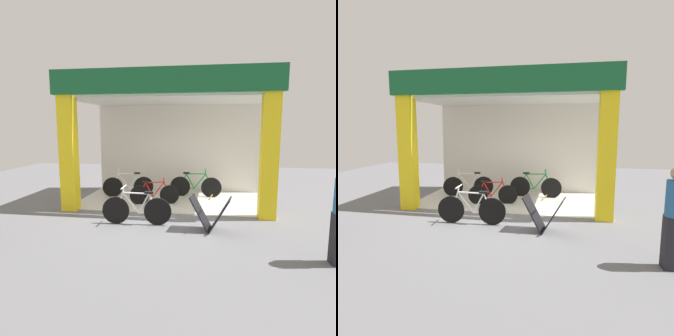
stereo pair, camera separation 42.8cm
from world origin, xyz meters
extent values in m
plane|color=slate|center=(0.00, 0.00, 0.00)|extent=(19.51, 19.51, 0.00)
cube|color=beige|center=(0.00, 1.48, 0.01)|extent=(5.75, 2.96, 0.02)
cube|color=silver|center=(0.00, 2.96, 1.59)|extent=(5.75, 0.12, 3.18)
cube|color=yellow|center=(-2.67, 0.00, 1.59)|extent=(0.42, 0.36, 3.18)
cube|color=yellow|center=(2.67, 0.00, 1.59)|extent=(0.42, 0.36, 3.18)
cube|color=#14592D|center=(0.00, -0.15, 3.49)|extent=(5.95, 0.20, 0.63)
cube|color=silver|center=(0.00, 1.48, 3.15)|extent=(5.75, 2.96, 0.06)
cylinder|color=black|center=(-1.01, 1.89, 0.33)|extent=(0.65, 0.22, 0.66)
cylinder|color=black|center=(-2.00, 1.62, 0.33)|extent=(0.65, 0.22, 0.66)
cylinder|color=white|center=(-1.24, 1.83, 0.31)|extent=(0.44, 0.15, 0.09)
cylinder|color=white|center=(-1.33, 1.80, 0.52)|extent=(0.29, 0.11, 0.50)
cylinder|color=white|center=(-1.64, 1.72, 0.53)|extent=(0.40, 0.14, 0.52)
cylinder|color=white|center=(-1.52, 1.75, 0.77)|extent=(0.62, 0.20, 0.05)
cylinder|color=white|center=(-1.12, 1.86, 0.55)|extent=(0.22, 0.09, 0.45)
cylinder|color=white|center=(-1.90, 1.65, 0.56)|extent=(0.20, 0.09, 0.46)
cylinder|color=white|center=(-1.81, 1.67, 0.85)|extent=(0.06, 0.05, 0.14)
cylinder|color=white|center=(-1.80, 1.68, 0.91)|extent=(0.15, 0.46, 0.03)
cube|color=black|center=(-1.21, 1.84, 0.79)|extent=(0.22, 0.15, 0.05)
cylinder|color=black|center=(-0.88, 0.80, 0.29)|extent=(0.58, 0.17, 0.59)
cylinder|color=black|center=(0.01, 0.99, 0.29)|extent=(0.58, 0.17, 0.59)
cylinder|color=red|center=(-0.67, 0.84, 0.27)|extent=(0.39, 0.12, 0.08)
cylinder|color=red|center=(-0.59, 0.86, 0.46)|extent=(0.26, 0.09, 0.44)
cylinder|color=red|center=(-0.31, 0.92, 0.47)|extent=(0.36, 0.11, 0.46)
cylinder|color=red|center=(-0.43, 0.90, 0.68)|extent=(0.56, 0.15, 0.05)
cylinder|color=red|center=(-0.78, 0.82, 0.48)|extent=(0.20, 0.07, 0.39)
cylinder|color=red|center=(-0.08, 0.97, 0.49)|extent=(0.18, 0.07, 0.41)
cylinder|color=red|center=(-0.16, 0.95, 0.75)|extent=(0.06, 0.04, 0.12)
cylinder|color=red|center=(-0.17, 0.95, 0.81)|extent=(0.12, 0.41, 0.03)
cube|color=black|center=(-0.70, 0.83, 0.70)|extent=(0.19, 0.13, 0.04)
cylinder|color=black|center=(0.22, 2.04, 0.34)|extent=(0.68, 0.06, 0.68)
cylinder|color=black|center=(1.27, 2.02, 0.34)|extent=(0.68, 0.06, 0.68)
cylinder|color=#198C33|center=(0.47, 2.04, 0.31)|extent=(0.45, 0.05, 0.09)
cylinder|color=#198C33|center=(0.56, 2.04, 0.53)|extent=(0.30, 0.04, 0.51)
cylinder|color=#198C33|center=(0.88, 2.03, 0.54)|extent=(0.42, 0.05, 0.53)
cylinder|color=#198C33|center=(0.75, 2.03, 0.78)|extent=(0.65, 0.05, 0.05)
cylinder|color=#198C33|center=(0.34, 2.04, 0.56)|extent=(0.22, 0.04, 0.45)
cylinder|color=#198C33|center=(1.16, 2.02, 0.57)|extent=(0.20, 0.04, 0.47)
cylinder|color=#198C33|center=(1.07, 2.03, 0.86)|extent=(0.06, 0.04, 0.14)
cylinder|color=#198C33|center=(1.06, 2.03, 0.93)|extent=(0.04, 0.47, 0.03)
cube|color=black|center=(0.43, 2.04, 0.81)|extent=(0.21, 0.11, 0.05)
cylinder|color=black|center=(-0.01, -0.91, 0.33)|extent=(0.66, 0.07, 0.66)
cylinder|color=black|center=(-1.03, -0.95, 0.33)|extent=(0.66, 0.07, 0.66)
cylinder|color=white|center=(-0.25, -0.92, 0.31)|extent=(0.45, 0.06, 0.09)
cylinder|color=white|center=(-0.34, -0.92, 0.52)|extent=(0.29, 0.05, 0.50)
cylinder|color=white|center=(-0.66, -0.93, 0.53)|extent=(0.41, 0.05, 0.52)
cylinder|color=white|center=(-0.53, -0.93, 0.77)|extent=(0.64, 0.06, 0.05)
cylinder|color=white|center=(-0.12, -0.91, 0.55)|extent=(0.22, 0.05, 0.44)
cylinder|color=white|center=(-0.93, -0.94, 0.55)|extent=(0.20, 0.04, 0.46)
cylinder|color=white|center=(-0.84, -0.94, 0.84)|extent=(0.06, 0.04, 0.14)
cylinder|color=white|center=(-0.83, -0.94, 0.91)|extent=(0.05, 0.46, 0.03)
cube|color=black|center=(-0.21, -0.91, 0.79)|extent=(0.20, 0.11, 0.05)
cube|color=black|center=(1.02, -1.08, 0.39)|extent=(0.53, 0.54, 0.80)
cube|color=black|center=(1.45, -1.15, 0.39)|extent=(0.53, 0.54, 0.80)
cylinder|color=olive|center=(1.24, -1.12, 0.78)|extent=(0.10, 0.47, 0.03)
cube|color=black|center=(3.43, -2.41, 0.45)|extent=(0.28, 0.24, 0.90)
camera|label=1|loc=(1.21, -7.45, 2.34)|focal=30.79mm
camera|label=2|loc=(1.63, -7.38, 2.34)|focal=30.79mm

